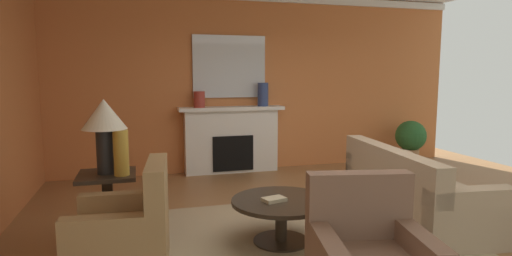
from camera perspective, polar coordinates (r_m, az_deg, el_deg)
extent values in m
plane|color=olive|center=(4.88, 10.26, -13.05)|extent=(9.07, 9.07, 0.00)
cube|color=#CC723D|center=(7.47, 0.04, 6.15)|extent=(7.57, 0.12, 3.07)
cube|color=tan|center=(4.40, 3.41, -15.20)|extent=(3.69, 2.66, 0.01)
cube|color=white|center=(7.24, -3.36, -1.81)|extent=(1.60, 0.25, 1.08)
cube|color=black|center=(7.26, -3.32, -3.31)|extent=(0.70, 0.26, 0.60)
cube|color=white|center=(7.14, -3.35, 2.67)|extent=(1.80, 0.35, 0.06)
cube|color=silver|center=(7.26, -3.64, 8.33)|extent=(1.26, 0.04, 1.05)
cube|color=tan|center=(5.35, 20.87, -9.07)|extent=(1.11, 2.18, 0.45)
cube|color=tan|center=(5.08, 17.68, -4.85)|extent=(0.42, 2.11, 0.40)
cube|color=tan|center=(4.57, 27.10, -11.08)|extent=(0.92, 0.29, 0.62)
cube|color=tan|center=(6.13, 16.36, -5.98)|extent=(0.92, 0.29, 0.62)
cube|color=#9E7A4C|center=(3.93, -17.92, -15.02)|extent=(0.87, 0.87, 0.44)
cube|color=#9E7A4C|center=(3.75, -13.31, -8.30)|extent=(0.24, 0.81, 0.51)
cube|color=#9E7A4C|center=(4.21, -17.36, -12.32)|extent=(0.81, 0.22, 0.60)
cube|color=#9E7A4C|center=(3.60, -18.69, -15.82)|extent=(0.81, 0.22, 0.60)
cube|color=brown|center=(3.37, 13.77, -10.10)|extent=(0.82, 0.32, 0.51)
cylinder|color=#2D2319|center=(4.26, 3.46, -9.92)|extent=(1.00, 1.00, 0.04)
cylinder|color=#2D2319|center=(4.33, 3.43, -12.77)|extent=(0.12, 0.12, 0.41)
cylinder|color=#2D2319|center=(4.40, 3.41, -15.09)|extent=(0.56, 0.56, 0.03)
cube|color=#2D2319|center=(4.50, -19.61, -6.08)|extent=(0.56, 0.56, 0.04)
cube|color=#2D2319|center=(4.59, -19.42, -10.33)|extent=(0.10, 0.10, 0.66)
cube|color=#2D2319|center=(4.70, -19.25, -13.94)|extent=(0.45, 0.45, 0.04)
cylinder|color=black|center=(4.45, -19.74, -3.01)|extent=(0.18, 0.18, 0.45)
cone|color=beige|center=(4.40, -19.96, 1.80)|extent=(0.44, 0.44, 0.30)
cylinder|color=#9E3328|center=(7.01, -7.72, 3.87)|extent=(0.19, 0.19, 0.27)
cylinder|color=#B7892D|center=(4.33, -17.87, -3.22)|extent=(0.15, 0.15, 0.45)
cylinder|color=navy|center=(7.24, 0.95, 4.58)|extent=(0.18, 0.18, 0.40)
cube|color=tan|center=(4.19, 2.47, -9.67)|extent=(0.25, 0.20, 0.04)
cylinder|color=#A8754C|center=(8.37, 20.17, -3.71)|extent=(0.32, 0.32, 0.30)
sphere|color=#28602D|center=(8.30, 20.30, -0.99)|extent=(0.56, 0.56, 0.56)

